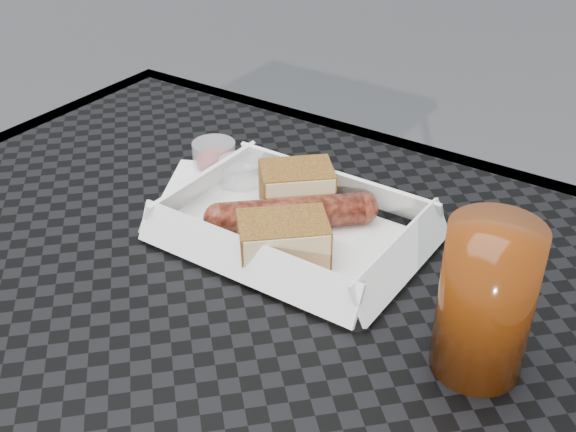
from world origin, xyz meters
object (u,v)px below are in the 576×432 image
object	(u,v)px
food_tray	(294,235)
bratwurst	(292,214)
drink_glass	(486,301)
patio_table	(174,357)

from	to	relation	value
food_tray	bratwurst	size ratio (longest dim) A/B	1.59
drink_glass	bratwurst	bearing A→B (deg)	160.62
patio_table	drink_glass	xyz separation A→B (m)	(0.26, 0.07, 0.14)
food_tray	bratwurst	world-z (taller)	bratwurst
bratwurst	drink_glass	size ratio (longest dim) A/B	1.09
food_tray	bratwurst	bearing A→B (deg)	132.94
drink_glass	patio_table	bearing A→B (deg)	-165.47
patio_table	drink_glass	size ratio (longest dim) A/B	6.28
food_tray	drink_glass	size ratio (longest dim) A/B	1.73
patio_table	drink_glass	bearing A→B (deg)	14.53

